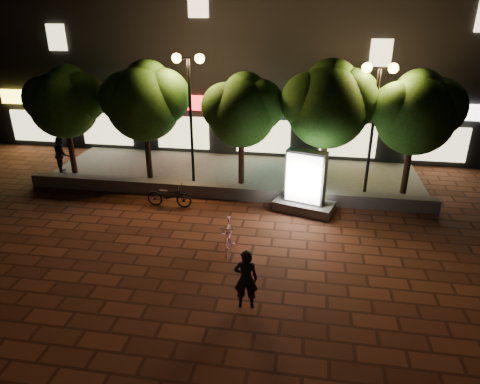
% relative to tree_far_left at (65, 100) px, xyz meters
% --- Properties ---
extents(ground, '(80.00, 80.00, 0.00)m').
position_rel_tree_far_left_xyz_m(ground, '(6.95, -5.46, -3.29)').
color(ground, '#5D2D1D').
rests_on(ground, ground).
extents(retaining_wall, '(16.00, 0.45, 0.50)m').
position_rel_tree_far_left_xyz_m(retaining_wall, '(6.95, -1.46, -3.04)').
color(retaining_wall, slate).
rests_on(retaining_wall, ground).
extents(sidewalk, '(16.00, 5.00, 0.08)m').
position_rel_tree_far_left_xyz_m(sidewalk, '(6.95, 1.04, -3.25)').
color(sidewalk, slate).
rests_on(sidewalk, ground).
extents(building_block, '(28.00, 8.12, 11.30)m').
position_rel_tree_far_left_xyz_m(building_block, '(6.94, 7.53, 1.70)').
color(building_block, black).
rests_on(building_block, ground).
extents(tree_far_left, '(3.36, 2.80, 4.63)m').
position_rel_tree_far_left_xyz_m(tree_far_left, '(0.00, 0.00, 0.00)').
color(tree_far_left, black).
rests_on(tree_far_left, sidewalk).
extents(tree_left, '(3.60, 3.00, 4.89)m').
position_rel_tree_far_left_xyz_m(tree_left, '(3.50, 0.00, 0.15)').
color(tree_left, black).
rests_on(tree_left, sidewalk).
extents(tree_mid, '(3.24, 2.70, 4.50)m').
position_rel_tree_far_left_xyz_m(tree_mid, '(7.50, -0.00, -0.08)').
color(tree_mid, black).
rests_on(tree_mid, sidewalk).
extents(tree_right, '(3.72, 3.10, 5.07)m').
position_rel_tree_far_left_xyz_m(tree_right, '(10.80, 0.00, 0.27)').
color(tree_right, black).
rests_on(tree_right, sidewalk).
extents(tree_far_right, '(3.48, 2.90, 4.76)m').
position_rel_tree_far_left_xyz_m(tree_far_right, '(14.00, 0.00, 0.08)').
color(tree_far_right, black).
rests_on(tree_far_right, sidewalk).
extents(street_lamp_left, '(1.26, 0.36, 5.18)m').
position_rel_tree_far_left_xyz_m(street_lamp_left, '(5.45, -0.26, 0.74)').
color(street_lamp_left, black).
rests_on(street_lamp_left, sidewalk).
extents(street_lamp_right, '(1.26, 0.36, 4.98)m').
position_rel_tree_far_left_xyz_m(street_lamp_right, '(12.45, -0.26, 0.60)').
color(street_lamp_right, black).
rests_on(street_lamp_right, sidewalk).
extents(ad_kiosk, '(2.33, 1.61, 2.30)m').
position_rel_tree_far_left_xyz_m(ad_kiosk, '(10.10, -2.15, -2.37)').
color(ad_kiosk, slate).
rests_on(ad_kiosk, ground).
extents(scooter_pink, '(0.64, 1.65, 0.97)m').
position_rel_tree_far_left_xyz_m(scooter_pink, '(7.88, -5.27, -2.81)').
color(scooter_pink, pink).
rests_on(scooter_pink, ground).
extents(rider, '(0.62, 0.44, 1.62)m').
position_rel_tree_far_left_xyz_m(rider, '(8.82, -7.89, -2.48)').
color(rider, black).
rests_on(rider, ground).
extents(scooter_parked, '(1.69, 0.60, 0.89)m').
position_rel_tree_far_left_xyz_m(scooter_parked, '(5.15, -2.60, -2.85)').
color(scooter_parked, black).
rests_on(scooter_parked, ground).
extents(pedestrian, '(0.91, 0.98, 1.61)m').
position_rel_tree_far_left_xyz_m(pedestrian, '(-0.55, -0.05, -2.41)').
color(pedestrian, black).
rests_on(pedestrian, sidewalk).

